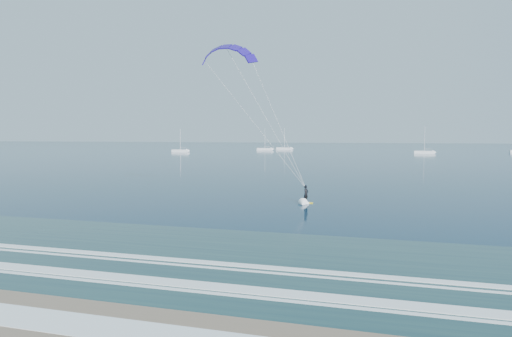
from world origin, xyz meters
The scene contains 5 objects.
kitesurfer_rig centered at (5.44, 33.65, 9.85)m, with size 13.59×5.48×18.82m.
sailboat_0 centered at (-71.80, 173.74, 0.67)m, with size 7.74×2.40×10.66m.
sailboat_1 centered at (-41.47, 209.03, 0.68)m, with size 8.02×2.40×11.11m.
sailboat_2 centered at (-34.16, 222.14, 0.68)m, with size 8.49×2.40×11.48m.
sailboat_3 centered at (33.54, 187.36, 0.68)m, with size 8.09×2.40×11.31m.
Camera 1 is at (18.66, -15.71, 7.74)m, focal length 32.00 mm.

